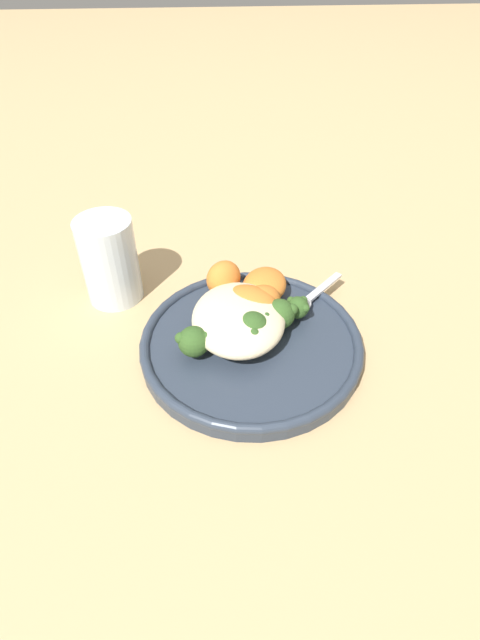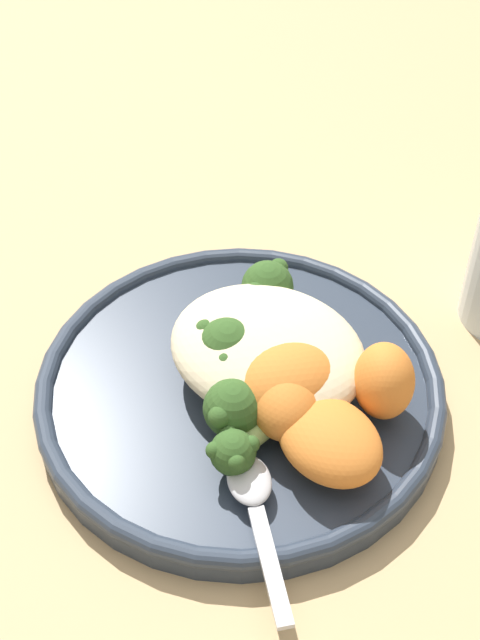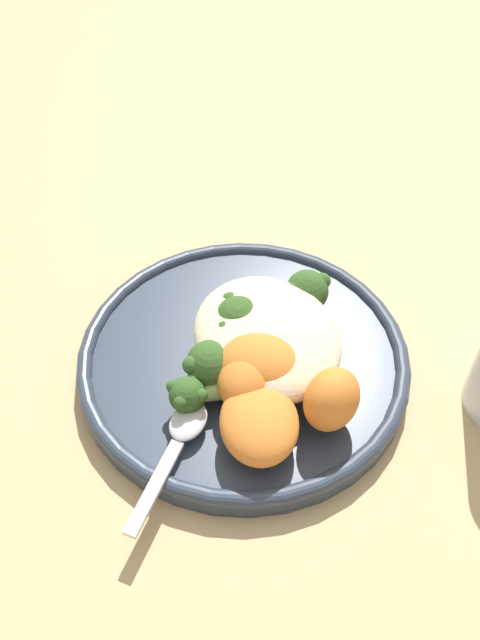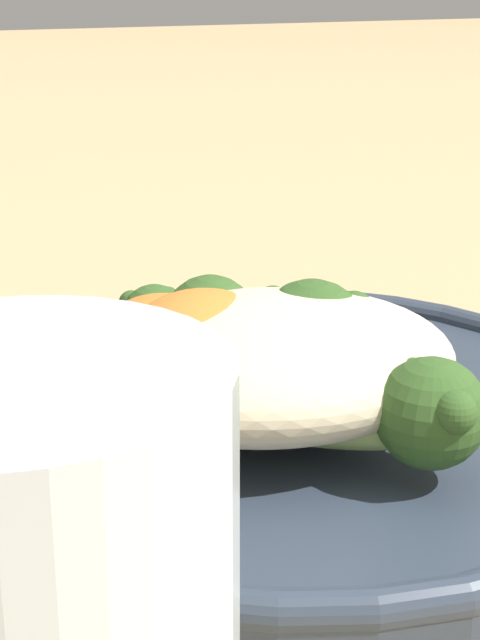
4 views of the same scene
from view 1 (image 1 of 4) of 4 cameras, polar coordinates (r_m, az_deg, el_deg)
ground_plane at (r=0.59m, az=1.28°, el=-3.51°), size 4.00×4.00×0.00m
plate at (r=0.59m, az=1.61°, el=-2.37°), size 0.26×0.26×0.02m
quinoa_mound at (r=0.57m, az=-0.18°, el=0.15°), size 0.13×0.11×0.04m
broccoli_stalk_0 at (r=0.56m, az=-3.84°, el=-1.44°), size 0.10×0.09×0.03m
broccoli_stalk_1 at (r=0.57m, az=-0.19°, el=-1.01°), size 0.08×0.03×0.03m
broccoli_stalk_2 at (r=0.56m, az=1.36°, el=-0.84°), size 0.09×0.05×0.04m
broccoli_stalk_3 at (r=0.58m, az=3.86°, el=0.72°), size 0.05×0.09×0.04m
broccoli_stalk_4 at (r=0.60m, az=3.64°, el=1.32°), size 0.03×0.12×0.03m
sweet_potato_chunk_0 at (r=0.62m, az=2.80°, el=3.98°), size 0.08×0.07×0.03m
sweet_potato_chunk_1 at (r=0.59m, az=2.36°, el=2.06°), size 0.07×0.07×0.04m
sweet_potato_chunk_2 at (r=0.58m, az=0.67°, el=1.66°), size 0.09×0.09×0.04m
sweet_potato_chunk_3 at (r=0.62m, az=-1.89°, el=4.79°), size 0.05×0.06×0.05m
spoon at (r=0.62m, az=7.55°, el=2.24°), size 0.09×0.09×0.01m
water_glass at (r=0.65m, az=-14.68°, el=6.61°), size 0.07×0.07×0.11m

